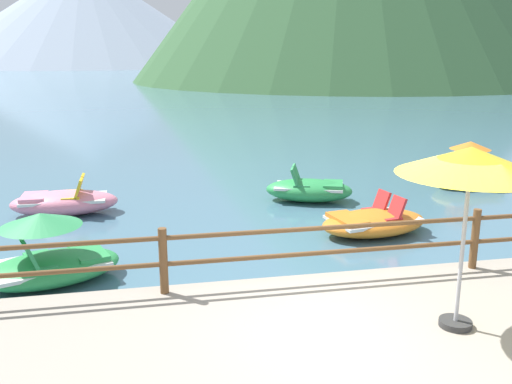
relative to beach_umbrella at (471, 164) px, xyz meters
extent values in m
plane|color=#477084|center=(-1.09, 40.15, -2.45)|extent=(200.00, 200.00, 0.00)
cylinder|color=brown|center=(-3.47, 1.70, -1.57)|extent=(0.12, 0.12, 0.95)
cylinder|color=brown|center=(1.29, 1.70, -1.57)|extent=(0.12, 0.12, 0.95)
cylinder|color=brown|center=(-1.09, 1.70, -1.24)|extent=(23.80, 0.07, 0.07)
cylinder|color=brown|center=(-1.09, 1.70, -1.62)|extent=(23.80, 0.07, 0.07)
cylinder|color=#B2B2B7|center=(0.00, 0.00, -1.05)|extent=(0.05, 0.05, 2.00)
cone|color=yellow|center=(0.00, 0.00, 0.03)|extent=(1.70, 1.70, 0.32)
cylinder|color=#333333|center=(0.00, 0.00, -2.01)|extent=(0.40, 0.40, 0.08)
ellipsoid|color=yellow|center=(5.31, 8.20, -2.17)|extent=(2.63, 1.62, 0.55)
cube|color=silver|center=(5.31, 8.20, -2.07)|extent=(2.06, 1.31, 0.06)
cube|color=orange|center=(5.18, 7.94, -2.00)|extent=(0.47, 0.47, 0.08)
cube|color=orange|center=(5.00, 7.90, -1.78)|extent=(0.28, 0.43, 0.43)
cube|color=orange|center=(5.09, 8.40, -2.00)|extent=(0.47, 0.47, 0.08)
cube|color=orange|center=(4.91, 8.36, -1.78)|extent=(0.28, 0.43, 0.43)
cube|color=yellow|center=(5.97, 8.34, -2.01)|extent=(0.69, 0.90, 0.12)
cone|color=orange|center=(5.19, 8.18, -1.30)|extent=(1.30, 1.30, 0.22)
ellipsoid|color=green|center=(0.35, 7.46, -2.17)|extent=(2.42, 1.79, 0.55)
cube|color=silver|center=(0.35, 7.46, -2.07)|extent=(1.90, 1.44, 0.06)
cube|color=#339956|center=(0.12, 7.30, -2.00)|extent=(0.51, 0.51, 0.08)
cube|color=#339956|center=(-0.05, 7.36, -1.78)|extent=(0.33, 0.45, 0.43)
cube|color=#339956|center=(0.27, 7.72, -2.00)|extent=(0.51, 0.51, 0.08)
cube|color=#339956|center=(0.10, 7.78, -1.78)|extent=(0.33, 0.45, 0.43)
cube|color=green|center=(0.91, 7.25, -2.01)|extent=(0.71, 0.90, 0.12)
ellipsoid|color=orange|center=(0.93, 4.70, -2.21)|extent=(2.53, 1.75, 0.47)
cube|color=silver|center=(0.93, 4.70, -2.13)|extent=(1.98, 1.42, 0.06)
cube|color=red|center=(1.05, 5.00, -2.06)|extent=(0.47, 0.47, 0.08)
cube|color=red|center=(1.23, 5.03, -1.84)|extent=(0.28, 0.43, 0.43)
cube|color=red|center=(1.15, 4.47, -2.06)|extent=(0.47, 0.47, 0.08)
cube|color=red|center=(1.33, 4.50, -1.84)|extent=(0.28, 0.43, 0.43)
cube|color=orange|center=(0.30, 4.59, -2.07)|extent=(0.67, 1.02, 0.12)
ellipsoid|color=green|center=(-5.24, 3.41, -2.22)|extent=(2.53, 2.03, 0.46)
cube|color=silver|center=(-5.24, 3.41, -2.14)|extent=(2.00, 1.63, 0.06)
cube|color=#339956|center=(-5.30, 3.10, -2.07)|extent=(0.51, 0.51, 0.08)
cube|color=#339956|center=(-5.47, 3.04, -1.85)|extent=(0.33, 0.45, 0.43)
cube|color=#339956|center=(-5.49, 3.61, -2.07)|extent=(0.51, 0.51, 0.08)
cube|color=#339956|center=(-5.66, 3.55, -1.85)|extent=(0.33, 0.45, 0.43)
cube|color=green|center=(-4.67, 3.62, -2.08)|extent=(0.78, 1.06, 0.12)
cone|color=#339956|center=(-5.34, 3.37, -1.37)|extent=(1.65, 1.65, 0.22)
ellipsoid|color=pink|center=(-5.54, 7.44, -2.17)|extent=(2.41, 1.20, 0.55)
cube|color=silver|center=(-5.54, 7.44, -2.07)|extent=(1.88, 0.98, 0.06)
cube|color=yellow|center=(-5.36, 7.68, -2.00)|extent=(0.40, 0.40, 0.08)
cube|color=yellow|center=(-5.18, 7.68, -1.78)|extent=(0.21, 0.40, 0.43)
cube|color=yellow|center=(-5.36, 7.20, -2.00)|extent=(0.40, 0.40, 0.08)
cube|color=yellow|center=(-5.18, 7.21, -1.78)|extent=(0.21, 0.40, 0.43)
cube|color=pink|center=(-6.20, 7.43, -2.01)|extent=(0.53, 0.83, 0.12)
cone|color=#93A3B7|center=(-16.12, 139.86, 9.55)|extent=(74.44, 74.44, 23.99)
camera|label=1|loc=(-3.65, -5.68, 1.26)|focal=39.31mm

